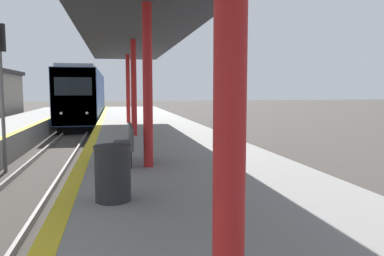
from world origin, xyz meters
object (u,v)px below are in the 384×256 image
Objects in this scene: trash_bin at (113,173)px; bench at (126,143)px; signal_mid at (1,70)px; train at (85,97)px.

bench reaches higher than trash_bin.
signal_mid reaches higher than bench.
bench is at bearing 84.51° from trash_bin.
signal_mid reaches higher than train.
bench is (2.69, -23.63, -0.75)m from train.
signal_mid is 3.26× the size of bench.
train reaches higher than trash_bin.
signal_mid is 6.33m from bench.
trash_bin is (2.40, -26.68, -0.79)m from train.
train is 23.79m from bench.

